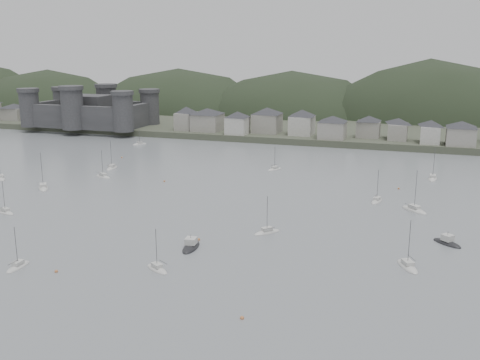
% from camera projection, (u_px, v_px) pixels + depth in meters
% --- Properties ---
extents(ground, '(900.00, 900.00, 0.00)m').
position_uv_depth(ground, '(96.00, 315.00, 91.24)').
color(ground, slate).
rests_on(ground, ground).
extents(far_shore_land, '(900.00, 250.00, 3.00)m').
position_uv_depth(far_shore_land, '(346.00, 113.00, 362.43)').
color(far_shore_land, '#383D2D').
rests_on(far_shore_land, ground).
extents(forested_ridge, '(851.55, 103.94, 102.57)m').
position_uv_depth(forested_ridge, '(347.00, 138.00, 340.37)').
color(forested_ridge, black).
rests_on(forested_ridge, ground).
extents(castle, '(66.00, 43.00, 20.00)m').
position_uv_depth(castle, '(91.00, 110.00, 291.61)').
color(castle, '#323335').
rests_on(castle, far_shore_land).
extents(waterfront_town, '(451.48, 28.46, 12.92)m').
position_uv_depth(waterfront_town, '(426.00, 128.00, 242.18)').
color(waterfront_town, gray).
rests_on(waterfront_town, far_shore_land).
extents(sailboat_lead, '(7.99, 7.25, 11.22)m').
position_uv_depth(sailboat_lead, '(1.00, 179.00, 185.68)').
color(sailboat_lead, beige).
rests_on(sailboat_lead, ground).
extents(moored_fleet, '(232.30, 167.77, 12.99)m').
position_uv_depth(moored_fleet, '(199.00, 203.00, 156.68)').
color(moored_fleet, beige).
rests_on(moored_fleet, ground).
extents(motor_launch_near, '(7.40, 6.90, 3.79)m').
position_uv_depth(motor_launch_near, '(447.00, 243.00, 124.12)').
color(motor_launch_near, black).
rests_on(motor_launch_near, ground).
extents(motor_launch_far, '(3.93, 8.77, 4.02)m').
position_uv_depth(motor_launch_far, '(191.00, 247.00, 121.70)').
color(motor_launch_far, black).
rests_on(motor_launch_far, ground).
extents(mooring_buoys, '(168.66, 113.56, 0.70)m').
position_uv_depth(mooring_buoys, '(198.00, 217.00, 143.43)').
color(mooring_buoys, '#B76D3D').
rests_on(mooring_buoys, ground).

